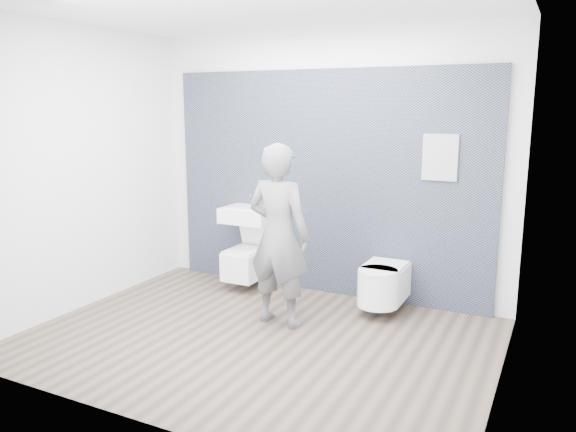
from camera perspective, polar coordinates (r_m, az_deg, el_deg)
The scene contains 8 objects.
ground at distance 5.09m, azimuth -3.10°, elevation -12.31°, with size 4.00×4.00×0.00m, color brown.
room_shell at distance 4.68m, azimuth -3.33°, elevation 7.64°, with size 4.00×4.00×4.00m.
tile_wall at distance 6.32m, azimuth 3.57°, elevation -7.55°, with size 3.60×0.06×2.40m, color black.
washbasin at distance 6.25m, azimuth -4.06°, elevation 0.15°, with size 0.56×0.42×0.42m.
toilet_square at distance 6.33m, azimuth -4.23°, elevation -4.64°, with size 0.37×0.53×0.71m.
toilet_rounded at distance 5.64m, azimuth 9.54°, elevation -6.83°, with size 0.40×0.68×0.37m.
info_placard at distance 5.94m, azimuth 14.44°, elevation -9.15°, with size 0.33×0.03×0.45m, color silver.
visitor at distance 5.16m, azimuth -0.94°, elevation -1.99°, with size 0.62×0.41×1.70m, color slate.
Camera 1 is at (2.33, -4.04, 2.02)m, focal length 35.00 mm.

